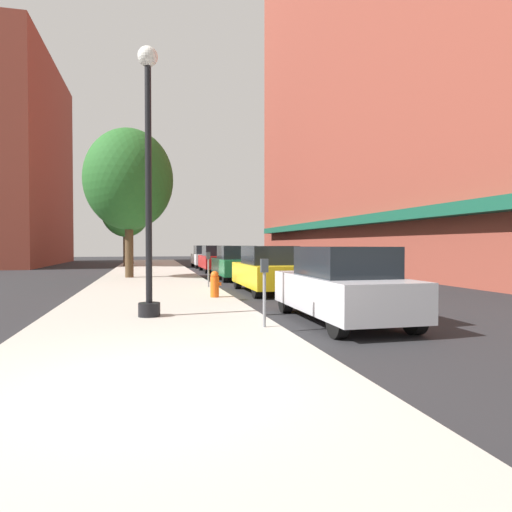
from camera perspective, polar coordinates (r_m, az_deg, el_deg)
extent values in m
plane|color=#232326|center=(23.56, -3.30, -2.72)|extent=(90.00, 90.00, 0.00)
cube|color=#A8A399|center=(24.19, -13.10, -2.51)|extent=(4.80, 50.00, 0.12)
cube|color=brown|center=(33.63, 15.92, 23.94)|extent=(6.00, 40.00, 29.22)
cube|color=#144C38|center=(29.60, 10.08, 4.10)|extent=(0.90, 34.00, 0.50)
cube|color=brown|center=(44.09, -27.95, 10.40)|extent=(6.00, 18.00, 17.42)
cylinder|color=black|center=(10.25, -13.39, -6.62)|extent=(0.48, 0.48, 0.30)
cylinder|color=black|center=(10.24, -13.47, 8.80)|extent=(0.14, 0.14, 5.20)
sphere|color=silver|center=(10.95, -13.57, 23.38)|extent=(0.44, 0.44, 0.44)
cylinder|color=#E05614|center=(13.63, -5.26, -3.93)|extent=(0.26, 0.26, 0.62)
sphere|color=#E05614|center=(13.60, -5.27, -2.42)|extent=(0.24, 0.24, 0.24)
cylinder|color=#E05614|center=(13.64, -4.68, -3.54)|extent=(0.12, 0.10, 0.10)
cylinder|color=slate|center=(16.93, -6.05, -2.16)|extent=(0.06, 0.06, 1.05)
cube|color=#33383D|center=(16.90, -6.06, 0.06)|extent=(0.14, 0.09, 0.26)
cylinder|color=slate|center=(8.65, 1.07, -5.57)|extent=(0.06, 0.06, 1.05)
cube|color=#33383D|center=(8.60, 1.07, -1.23)|extent=(0.14, 0.09, 0.26)
cylinder|color=#4C3823|center=(22.70, -15.78, 1.37)|extent=(0.40, 0.40, 3.16)
ellipsoid|color=#235B23|center=(22.92, -15.84, 9.33)|extent=(4.25, 4.25, 4.89)
cylinder|color=#422D1E|center=(34.55, -16.16, 1.14)|extent=(0.40, 0.40, 2.90)
ellipsoid|color=#235B23|center=(34.65, -16.20, 5.77)|extent=(3.60, 3.60, 4.15)
cylinder|color=black|center=(11.32, 3.77, -5.58)|extent=(0.22, 0.64, 0.64)
cylinder|color=black|center=(11.87, 11.02, -5.27)|extent=(0.22, 0.64, 0.64)
cylinder|color=black|center=(8.34, 10.31, -8.10)|extent=(0.22, 0.64, 0.64)
cylinder|color=black|center=(9.07, 19.45, -7.39)|extent=(0.22, 0.64, 0.64)
cube|color=#B2B2BA|center=(10.06, 10.74, -4.64)|extent=(1.80, 4.30, 0.76)
cube|color=black|center=(9.88, 11.11, -0.68)|extent=(1.56, 2.20, 0.64)
cylinder|color=black|center=(17.41, -2.34, -3.13)|extent=(0.22, 0.64, 0.64)
cylinder|color=black|center=(17.77, 2.61, -3.03)|extent=(0.22, 0.64, 0.64)
cylinder|color=black|center=(14.29, 0.11, -4.11)|extent=(0.22, 0.64, 0.64)
cylinder|color=black|center=(14.73, 6.03, -3.96)|extent=(0.22, 0.64, 0.64)
cube|color=gold|center=(16.01, 1.50, -2.37)|extent=(1.80, 4.30, 0.76)
cube|color=black|center=(15.83, 1.64, 0.12)|extent=(1.56, 2.20, 0.64)
cylinder|color=black|center=(23.49, -5.21, -1.96)|extent=(0.22, 0.64, 0.64)
cylinder|color=black|center=(23.76, -1.48, -1.91)|extent=(0.22, 0.64, 0.64)
cylinder|color=black|center=(20.34, -3.94, -2.48)|extent=(0.22, 0.64, 0.64)
cylinder|color=black|center=(20.65, 0.34, -2.41)|extent=(0.22, 0.64, 0.64)
cube|color=#196638|center=(22.03, -2.62, -1.34)|extent=(1.80, 4.30, 0.76)
cube|color=black|center=(21.86, -2.55, 0.47)|extent=(1.56, 2.20, 0.64)
cylinder|color=black|center=(30.11, -7.01, -1.22)|extent=(0.22, 0.64, 0.64)
cylinder|color=black|center=(30.32, -4.07, -1.20)|extent=(0.22, 0.64, 0.64)
cylinder|color=black|center=(26.94, -6.26, -1.53)|extent=(0.22, 0.64, 0.64)
cylinder|color=black|center=(27.17, -2.99, -1.50)|extent=(0.22, 0.64, 0.64)
cube|color=red|center=(28.61, -5.10, -0.71)|extent=(1.80, 4.30, 0.76)
cube|color=black|center=(28.45, -5.06, 0.68)|extent=(1.56, 2.20, 0.64)
cylinder|color=black|center=(35.80, -8.01, -0.81)|extent=(0.22, 0.64, 0.64)
cylinder|color=black|center=(35.98, -5.54, -0.79)|extent=(0.22, 0.64, 0.64)
cylinder|color=black|center=(32.62, -7.49, -1.02)|extent=(0.22, 0.64, 0.64)
cylinder|color=black|center=(32.81, -4.78, -1.00)|extent=(0.22, 0.64, 0.64)
cube|color=silver|center=(34.28, -6.47, -0.37)|extent=(1.80, 4.30, 0.76)
cube|color=black|center=(34.12, -6.44, 0.80)|extent=(1.56, 2.20, 0.64)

